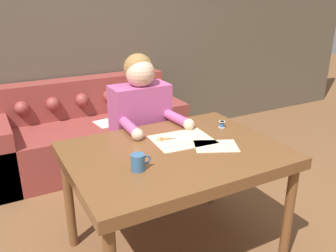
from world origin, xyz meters
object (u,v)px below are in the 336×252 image
object	(u,v)px
scissors	(168,139)
mug	(138,162)
dining_table	(175,161)
person	(141,133)
couch	(88,134)
thread_spool	(222,124)

from	to	relation	value
scissors	mug	xyz separation A→B (m)	(-0.33, -0.29, 0.04)
dining_table	mug	world-z (taller)	mug
person	dining_table	bearing A→B (deg)	-95.21
dining_table	couch	world-z (taller)	couch
person	scissors	xyz separation A→B (m)	(-0.02, -0.46, 0.12)
dining_table	scissors	bearing A→B (deg)	76.23
dining_table	thread_spool	world-z (taller)	thread_spool
dining_table	thread_spool	xyz separation A→B (m)	(0.47, 0.17, 0.10)
thread_spool	dining_table	bearing A→B (deg)	-159.99
couch	scissors	bearing A→B (deg)	-85.17
scissors	couch	bearing A→B (deg)	94.83
couch	scissors	xyz separation A→B (m)	(0.12, -1.46, 0.46)
mug	person	bearing A→B (deg)	64.74
scissors	thread_spool	bearing A→B (deg)	1.87
scissors	mug	bearing A→B (deg)	-139.43
scissors	thread_spool	distance (m)	0.43
mug	thread_spool	distance (m)	0.82
dining_table	couch	bearing A→B (deg)	93.00
mug	dining_table	bearing A→B (deg)	23.62
dining_table	scissors	xyz separation A→B (m)	(0.04, 0.16, 0.08)
thread_spool	person	bearing A→B (deg)	132.84
mug	thread_spool	world-z (taller)	mug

